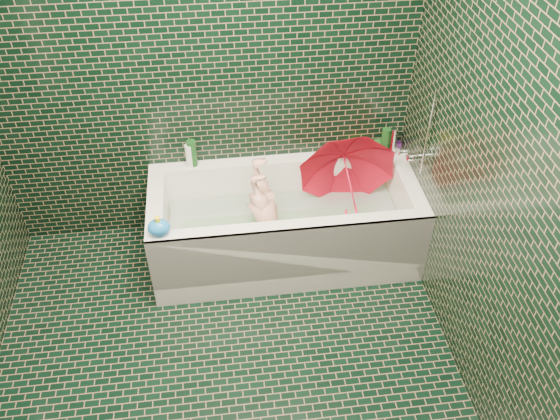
{
  "coord_description": "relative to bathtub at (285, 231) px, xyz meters",
  "views": [
    {
      "loc": [
        0.06,
        -1.79,
        2.89
      ],
      "look_at": [
        0.39,
        0.82,
        0.56
      ],
      "focal_mm": 38.0,
      "sensor_mm": 36.0,
      "label": 1
    }
  ],
  "objects": [
    {
      "name": "rubber_duck",
      "position": [
        0.54,
        0.35,
        0.39
      ],
      "size": [
        0.13,
        0.1,
        0.1
      ],
      "rotation": [
        0.0,
        0.0,
        0.24
      ],
      "color": "yellow",
      "rests_on": "bathtub"
    },
    {
      "name": "soap_bottle_b",
      "position": [
        0.8,
        0.35,
        0.34
      ],
      "size": [
        0.08,
        0.09,
        0.19
      ],
      "primitive_type": "imported",
      "rotation": [
        0.0,
        0.0,
        0.01
      ],
      "color": "#521E71",
      "rests_on": "bathtub"
    },
    {
      "name": "bathtub",
      "position": [
        0.0,
        0.0,
        0.0
      ],
      "size": [
        1.7,
        0.75,
        0.55
      ],
      "color": "white",
      "rests_on": "floor"
    },
    {
      "name": "water",
      "position": [
        0.0,
        0.02,
        0.09
      ],
      "size": [
        1.48,
        0.53,
        0.0
      ],
      "primitive_type": "cube",
      "color": "silver",
      "rests_on": "bathtub"
    },
    {
      "name": "faucet",
      "position": [
        0.81,
        0.01,
        0.56
      ],
      "size": [
        0.18,
        0.19,
        0.55
      ],
      "color": "silver",
      "rests_on": "wall_right"
    },
    {
      "name": "bottle_right_tall",
      "position": [
        0.71,
        0.31,
        0.44
      ],
      "size": [
        0.06,
        0.06,
        0.2
      ],
      "primitive_type": "cylinder",
      "rotation": [
        0.0,
        0.0,
        -0.02
      ],
      "color": "#134216",
      "rests_on": "bathtub"
    },
    {
      "name": "bottle_left_tall",
      "position": [
        -0.56,
        0.35,
        0.43
      ],
      "size": [
        0.08,
        0.08,
        0.19
      ],
      "primitive_type": "cylinder",
      "rotation": [
        0.0,
        0.0,
        0.4
      ],
      "color": "#134216",
      "rests_on": "bathtub"
    },
    {
      "name": "bottle_left_short",
      "position": [
        -0.58,
        0.34,
        0.42
      ],
      "size": [
        0.06,
        0.06,
        0.16
      ],
      "primitive_type": "cylinder",
      "rotation": [
        0.0,
        0.0,
        0.09
      ],
      "color": "white",
      "rests_on": "bathtub"
    },
    {
      "name": "bath_toy",
      "position": [
        -0.76,
        -0.29,
        0.39
      ],
      "size": [
        0.16,
        0.15,
        0.13
      ],
      "rotation": [
        0.0,
        0.0,
        -0.43
      ],
      "color": "#197BE1",
      "rests_on": "bathtub"
    },
    {
      "name": "wall_right",
      "position": [
        0.85,
        -1.01,
        1.04
      ],
      "size": [
        0.0,
        2.8,
        2.8
      ],
      "primitive_type": "plane",
      "rotation": [
        1.57,
        0.0,
        -1.57
      ],
      "color": "black",
      "rests_on": "floor"
    },
    {
      "name": "umbrella",
      "position": [
        0.42,
        0.05,
        0.32
      ],
      "size": [
        0.69,
        0.73,
        0.71
      ],
      "primitive_type": "imported",
      "rotation": [
        0.2,
        -0.12,
        -0.04
      ],
      "color": "red",
      "rests_on": "bathtub"
    },
    {
      "name": "wall_back",
      "position": [
        -0.45,
        0.39,
        1.04
      ],
      "size": [
        2.8,
        0.0,
        2.8
      ],
      "primitive_type": "plane",
      "rotation": [
        1.57,
        0.0,
        0.0
      ],
      "color": "black",
      "rests_on": "floor"
    },
    {
      "name": "child",
      "position": [
        -0.1,
        -0.01,
        0.1
      ],
      "size": [
        0.94,
        0.5,
        0.34
      ],
      "primitive_type": "imported",
      "rotation": [
        -1.42,
        0.0,
        -1.78
      ],
      "color": "#F4AD98",
      "rests_on": "bathtub"
    },
    {
      "name": "floor",
      "position": [
        -0.45,
        -1.01,
        -0.21
      ],
      "size": [
        2.8,
        2.8,
        0.0
      ],
      "primitive_type": "plane",
      "color": "black",
      "rests_on": "ground"
    },
    {
      "name": "bottle_right_pump",
      "position": [
        0.76,
        0.3,
        0.44
      ],
      "size": [
        0.06,
        0.06,
        0.2
      ],
      "primitive_type": "cylinder",
      "rotation": [
        0.0,
        0.0,
        -0.27
      ],
      "color": "silver",
      "rests_on": "bathtub"
    },
    {
      "name": "bath_mat",
      "position": [
        0.0,
        0.02,
        -0.06
      ],
      "size": [
        1.35,
        0.47,
        0.01
      ],
      "primitive_type": "cube",
      "color": "#51C627",
      "rests_on": "bathtub"
    },
    {
      "name": "soap_bottle_a",
      "position": [
        0.77,
        0.32,
        0.34
      ],
      "size": [
        0.1,
        0.1,
        0.23
      ],
      "primitive_type": "imported",
      "rotation": [
        0.0,
        0.0,
        -0.15
      ],
      "color": "white",
      "rests_on": "bathtub"
    },
    {
      "name": "soap_bottle_c",
      "position": [
        0.69,
        0.34,
        0.34
      ],
      "size": [
        0.15,
        0.15,
        0.18
      ],
      "primitive_type": "imported",
      "rotation": [
        0.0,
        0.0,
        -0.05
      ],
      "color": "#134216",
      "rests_on": "bathtub"
    }
  ]
}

